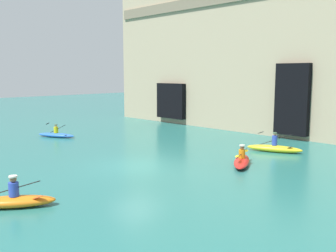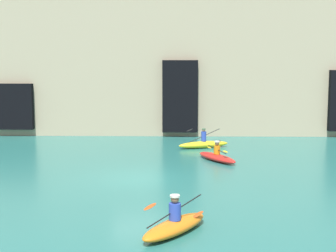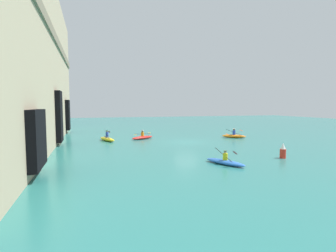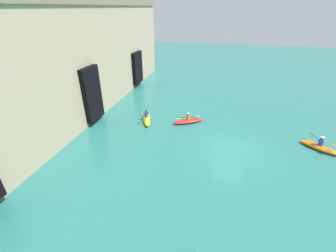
{
  "view_description": "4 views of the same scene",
  "coord_description": "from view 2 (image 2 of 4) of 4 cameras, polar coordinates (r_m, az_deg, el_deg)",
  "views": [
    {
      "loc": [
        14.69,
        -12.04,
        4.78
      ],
      "look_at": [
        -0.03,
        2.38,
        1.86
      ],
      "focal_mm": 40.0,
      "sensor_mm": 36.0,
      "label": 1
    },
    {
      "loc": [
        1.71,
        -20.31,
        4.82
      ],
      "look_at": [
        1.15,
        3.33,
        1.96
      ],
      "focal_mm": 50.0,
      "sensor_mm": 36.0,
      "label": 2
    },
    {
      "loc": [
        -26.76,
        10.29,
        4.07
      ],
      "look_at": [
        -0.66,
        2.28,
        1.87
      ],
      "focal_mm": 28.0,
      "sensor_mm": 36.0,
      "label": 3
    },
    {
      "loc": [
        -16.06,
        1.3,
        10.22
      ],
      "look_at": [
        -0.66,
        5.08,
        1.8
      ],
      "focal_mm": 24.0,
      "sensor_mm": 36.0,
      "label": 4
    }
  ],
  "objects": [
    {
      "name": "kayak_yellow",
      "position": [
        28.98,
        4.37,
        -2.18
      ],
      "size": [
        3.31,
        1.83,
        1.24
      ],
      "rotation": [
        0.0,
        0.0,
        3.52
      ],
      "color": "yellow",
      "rests_on": "ground"
    },
    {
      "name": "kayak_red",
      "position": [
        24.94,
        5.98,
        -3.75
      ],
      "size": [
        2.24,
        3.08,
        1.07
      ],
      "rotation": [
        0.0,
        0.0,
        2.1
      ],
      "color": "red",
      "rests_on": "ground"
    },
    {
      "name": "cliff_bluff",
      "position": [
        36.36,
        2.52,
        12.46
      ],
      "size": [
        41.02,
        5.66,
        16.76
      ],
      "color": "tan",
      "rests_on": "ground"
    },
    {
      "name": "ground_plane",
      "position": [
        20.95,
        -3.4,
        -6.42
      ],
      "size": [
        120.0,
        120.0,
        0.0
      ],
      "primitive_type": "plane",
      "color": "#28706B"
    },
    {
      "name": "kayak_orange",
      "position": [
        14.12,
        0.84,
        -11.97
      ],
      "size": [
        2.31,
        2.81,
        1.17
      ],
      "rotation": [
        0.0,
        0.0,
        4.1
      ],
      "color": "orange",
      "rests_on": "ground"
    }
  ]
}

